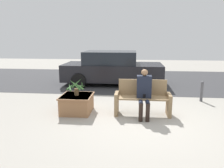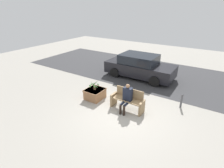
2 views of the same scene
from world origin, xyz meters
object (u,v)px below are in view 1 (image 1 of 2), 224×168
bollard_post (202,91)px  person_seated (144,91)px  bench (142,99)px  potted_plant (76,87)px  parked_car (112,68)px  planter_box (77,103)px

bollard_post → person_seated: bearing=-140.6°
person_seated → bollard_post: size_ratio=1.88×
bollard_post → bench: bearing=-144.4°
person_seated → potted_plant: (-1.84, 0.15, 0.03)m
potted_plant → bollard_post: bearing=20.9°
bench → potted_plant: size_ratio=2.73×
bench → parked_car: bearing=107.4°
person_seated → bollard_post: bearing=39.4°
potted_plant → parked_car: (0.62, 3.83, -0.01)m
person_seated → bench: bearing=98.8°
planter_box → bollard_post: (3.79, 1.45, 0.08)m
planter_box → bollard_post: bollard_post is taller
bollard_post → planter_box: bearing=-159.0°
person_seated → potted_plant: 1.85m
planter_box → bollard_post: size_ratio=1.34×
bench → planter_box: (-1.81, -0.03, -0.17)m
person_seated → parked_car: size_ratio=0.29×
parked_car → bollard_post: 3.98m
person_seated → parked_car: parked_car is taller
planter_box → bench: bearing=1.1°
planter_box → potted_plant: 0.46m
potted_plant → bollard_post: 4.07m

